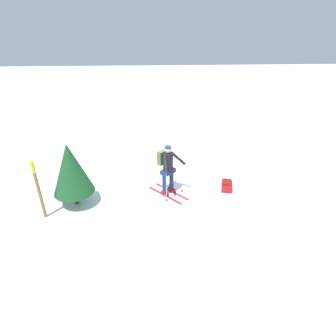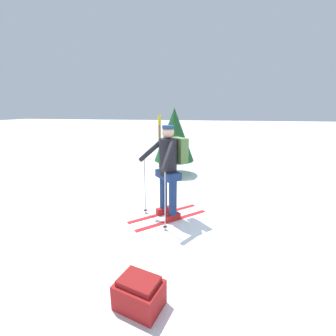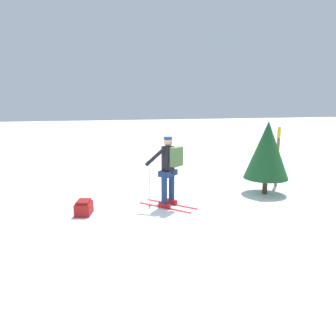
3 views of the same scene
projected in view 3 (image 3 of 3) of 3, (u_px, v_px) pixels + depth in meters
ground_plane at (171, 207)px, 8.34m from camera, size 80.00×80.00×0.00m
skier at (169, 167)px, 8.22m from camera, size 1.37×1.44×1.79m
dropped_backpack at (84, 208)px, 7.78m from camera, size 0.47×0.56×0.35m
trail_marker at (278, 152)px, 10.19m from camera, size 0.10×0.10×1.88m
pine_tree at (267, 150)px, 9.32m from camera, size 1.27×1.27×2.12m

